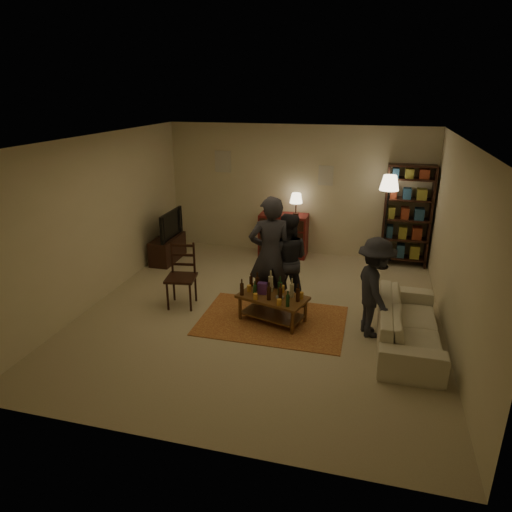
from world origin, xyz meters
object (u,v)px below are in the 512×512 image
(person_right, at_px, (286,260))
(person_by_sofa, at_px, (375,288))
(floor_lamp, at_px, (389,190))
(sofa, at_px, (409,324))
(dresser, at_px, (284,234))
(bookshelf, at_px, (407,215))
(tv_stand, at_px, (168,243))
(person_left, at_px, (270,254))
(dining_chair, at_px, (182,272))
(coffee_table, at_px, (272,298))

(person_right, height_order, person_by_sofa, person_right)
(floor_lamp, xyz_separation_m, sofa, (0.35, -2.90, -1.27))
(floor_lamp, relative_size, person_right, 1.20)
(dresser, height_order, bookshelf, bookshelf)
(dresser, distance_m, sofa, 3.93)
(floor_lamp, bearing_deg, tv_stand, -170.70)
(person_left, relative_size, person_by_sofa, 1.27)
(dining_chair, relative_size, person_by_sofa, 0.72)
(dresser, relative_size, sofa, 0.65)
(person_right, bearing_deg, floor_lamp, -132.64)
(person_right, bearing_deg, sofa, 150.39)
(sofa, bearing_deg, person_left, 74.48)
(coffee_table, bearing_deg, dresser, 97.97)
(tv_stand, bearing_deg, floor_lamp, 9.30)
(sofa, height_order, person_by_sofa, person_by_sofa)
(sofa, relative_size, person_right, 1.35)
(dresser, bearing_deg, sofa, -52.46)
(coffee_table, distance_m, bookshelf, 3.68)
(floor_lamp, height_order, sofa, floor_lamp)
(coffee_table, bearing_deg, person_left, 107.60)
(tv_stand, xyz_separation_m, dresser, (2.25, 0.91, 0.09))
(bookshelf, height_order, person_left, bookshelf)
(sofa, distance_m, person_right, 2.13)
(dresser, xyz_separation_m, sofa, (2.39, -3.11, -0.17))
(dining_chair, xyz_separation_m, person_right, (1.63, 0.46, 0.21))
(bookshelf, bearing_deg, dresser, -178.43)
(dresser, height_order, person_by_sofa, person_by_sofa)
(bookshelf, relative_size, person_right, 1.31)
(dining_chair, relative_size, floor_lamp, 0.57)
(floor_lamp, xyz_separation_m, person_left, (-1.76, -2.32, -0.65))
(coffee_table, xyz_separation_m, floor_lamp, (1.63, 2.73, 1.19))
(dresser, relative_size, person_by_sofa, 0.93)
(dining_chair, height_order, person_left, person_left)
(bookshelf, distance_m, person_by_sofa, 3.10)
(dresser, bearing_deg, bookshelf, 1.57)
(person_left, xyz_separation_m, person_by_sofa, (1.61, -0.44, -0.20))
(person_by_sofa, bearing_deg, dresser, 14.32)
(bookshelf, xyz_separation_m, floor_lamp, (-0.40, -0.28, 0.54))
(sofa, relative_size, person_left, 1.12)
(floor_lamp, relative_size, person_by_sofa, 1.26)
(dresser, distance_m, person_right, 2.35)
(bookshelf, bearing_deg, floor_lamp, -145.13)
(dresser, bearing_deg, person_right, -77.76)
(tv_stand, xyz_separation_m, person_left, (2.53, -1.61, 0.54))
(dining_chair, height_order, bookshelf, bookshelf)
(dining_chair, distance_m, person_left, 1.48)
(sofa, xyz_separation_m, person_right, (-1.90, 0.84, 0.47))
(bookshelf, xyz_separation_m, person_by_sofa, (-0.55, -3.04, -0.30))
(person_left, distance_m, person_right, 0.36)
(dining_chair, bearing_deg, sofa, -14.83)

